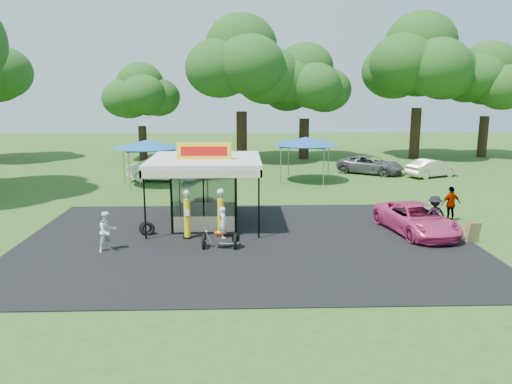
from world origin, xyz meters
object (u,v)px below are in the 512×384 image
(gas_pump_left, at_px, (187,215))
(spectator_west, at_px, (108,232))
(kiosk_car, at_px, (209,205))
(bg_car_b, at_px, (211,168))
(spectator_east_a, at_px, (434,214))
(bg_car_d, at_px, (370,165))
(tent_west, at_px, (147,144))
(pink_sedan, at_px, (417,219))
(gas_pump_right, at_px, (221,215))
(a_frame_sign, at_px, (473,232))
(gas_station_kiosk, at_px, (206,190))
(spectator_east_b, at_px, (451,204))
(motorcycle, at_px, (222,232))
(bg_car_e, at_px, (432,168))
(tent_east, at_px, (306,141))
(bg_car_a, at_px, (164,170))

(gas_pump_left, height_order, spectator_west, gas_pump_left)
(kiosk_car, bearing_deg, bg_car_b, 2.46)
(spectator_east_a, relative_size, bg_car_d, 0.34)
(tent_west, bearing_deg, pink_sedan, -40.48)
(gas_pump_right, height_order, a_frame_sign, gas_pump_right)
(gas_station_kiosk, relative_size, spectator_east_b, 2.99)
(motorcycle, height_order, bg_car_b, motorcycle)
(spectator_east_b, bearing_deg, spectator_east_a, 40.32)
(spectator_east_b, bearing_deg, gas_pump_right, 2.09)
(gas_pump_left, relative_size, kiosk_car, 0.81)
(gas_pump_left, distance_m, bg_car_e, 23.51)
(gas_pump_left, distance_m, spectator_west, 3.58)
(gas_pump_left, xyz_separation_m, motorcycle, (1.63, -1.51, -0.36))
(a_frame_sign, distance_m, spectator_west, 15.82)
(gas_pump_left, height_order, tent_east, tent_east)
(a_frame_sign, xyz_separation_m, pink_sedan, (-1.98, 1.54, 0.22))
(pink_sedan, bearing_deg, gas_pump_left, 172.61)
(spectator_west, bearing_deg, spectator_east_a, -36.06)
(a_frame_sign, height_order, kiosk_car, a_frame_sign)
(a_frame_sign, xyz_separation_m, spectator_west, (-15.80, -0.67, 0.37))
(a_frame_sign, distance_m, bg_car_b, 21.21)
(gas_pump_right, xyz_separation_m, pink_sedan, (9.16, 0.61, -0.42))
(a_frame_sign, height_order, spectator_west, spectator_west)
(spectator_east_a, height_order, bg_car_d, spectator_east_a)
(gas_pump_left, distance_m, pink_sedan, 10.70)
(kiosk_car, xyz_separation_m, bg_car_e, (16.63, 11.24, 0.21))
(spectator_west, height_order, bg_car_d, spectator_west)
(gas_station_kiosk, bearing_deg, bg_car_d, 51.10)
(motorcycle, bearing_deg, tent_east, 72.71)
(a_frame_sign, height_order, bg_car_b, bg_car_b)
(gas_pump_right, distance_m, bg_car_a, 15.61)
(gas_station_kiosk, xyz_separation_m, tent_west, (-4.73, 10.65, 1.15))
(spectator_east_b, height_order, bg_car_e, spectator_east_b)
(gas_pump_right, xyz_separation_m, spectator_east_a, (10.00, 0.65, -0.22))
(gas_pump_left, bearing_deg, bg_car_a, 102.38)
(spectator_west, height_order, spectator_east_b, spectator_east_b)
(spectator_west, distance_m, spectator_east_b, 16.96)
(gas_pump_left, xyz_separation_m, bg_car_a, (-3.24, 14.77, -0.27))
(gas_pump_right, bearing_deg, spectator_west, -161.08)
(spectator_east_a, bearing_deg, tent_east, -79.33)
(kiosk_car, xyz_separation_m, tent_east, (6.52, 9.64, 2.50))
(a_frame_sign, distance_m, pink_sedan, 2.52)
(motorcycle, bearing_deg, bg_car_d, 61.56)
(a_frame_sign, relative_size, tent_west, 0.21)
(spectator_east_b, relative_size, tent_east, 0.38)
(tent_east, bearing_deg, a_frame_sign, -70.39)
(gas_pump_right, distance_m, a_frame_sign, 11.20)
(spectator_east_b, xyz_separation_m, bg_car_a, (-16.47, 12.05, -0.07))
(spectator_west, relative_size, bg_car_d, 0.33)
(gas_station_kiosk, bearing_deg, spectator_east_a, -9.89)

